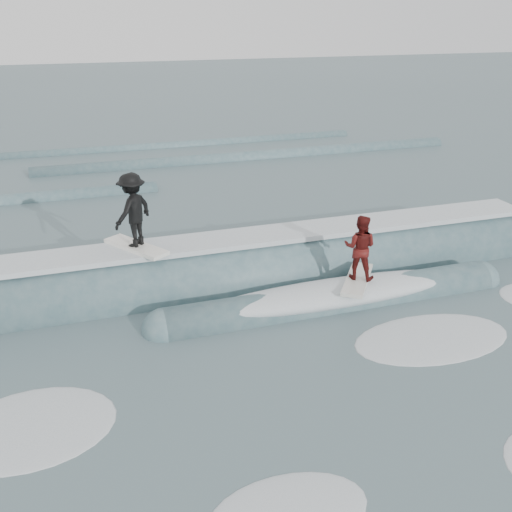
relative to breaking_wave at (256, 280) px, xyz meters
name	(u,v)px	position (x,y,z in m)	size (l,w,h in m)	color
ground	(304,361)	(-0.23, -4.16, -0.04)	(160.00, 160.00, 0.00)	#3D5459
breaking_wave	(256,280)	(0.00, 0.00, 0.00)	(22.29, 4.02, 2.47)	#3B5A64
surfer_black	(133,212)	(-3.22, 0.28, 2.28)	(1.55, 1.98, 2.04)	white
surfer_red	(360,251)	(2.17, -1.92, 1.38)	(1.61, 1.94, 1.81)	silver
whitewater	(288,403)	(-1.09, -5.42, -0.04)	(17.25, 6.82, 0.10)	silver
far_swells	(130,170)	(-1.99, 13.49, -0.04)	(38.72, 8.65, 0.80)	#3B5A64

